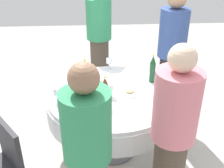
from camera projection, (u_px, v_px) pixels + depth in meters
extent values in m
plane|color=#B7B2A8|center=(112.00, 148.00, 3.22)|extent=(10.00, 10.00, 0.00)
cylinder|color=white|center=(112.00, 95.00, 2.88)|extent=(1.33, 1.33, 0.04)
cylinder|color=white|center=(112.00, 105.00, 2.94)|extent=(1.36, 1.36, 0.22)
cylinder|color=slate|center=(112.00, 132.00, 3.10)|extent=(0.14, 0.14, 0.48)
cylinder|color=slate|center=(112.00, 147.00, 3.21)|extent=(0.56, 0.56, 0.03)
cylinder|color=#194728|center=(152.00, 72.00, 3.03)|extent=(0.06, 0.06, 0.23)
cone|color=#194728|center=(153.00, 59.00, 2.96)|extent=(0.06, 0.06, 0.08)
cylinder|color=gold|center=(154.00, 55.00, 2.94)|extent=(0.02, 0.02, 0.01)
cylinder|color=#194728|center=(85.00, 74.00, 3.02)|extent=(0.06, 0.06, 0.20)
cone|color=#194728|center=(85.00, 63.00, 2.96)|extent=(0.06, 0.06, 0.06)
cylinder|color=gold|center=(85.00, 60.00, 2.94)|extent=(0.03, 0.03, 0.01)
cylinder|color=#593314|center=(105.00, 94.00, 2.65)|extent=(0.06, 0.06, 0.21)
cone|color=#593314|center=(105.00, 81.00, 2.58)|extent=(0.05, 0.05, 0.07)
cylinder|color=gold|center=(105.00, 77.00, 2.56)|extent=(0.03, 0.03, 0.01)
cylinder|color=white|center=(111.00, 96.00, 2.82)|extent=(0.06, 0.06, 0.00)
cylinder|color=white|center=(111.00, 93.00, 2.80)|extent=(0.01, 0.01, 0.07)
cylinder|color=white|center=(111.00, 87.00, 2.77)|extent=(0.06, 0.06, 0.07)
cylinder|color=maroon|center=(111.00, 88.00, 2.78)|extent=(0.05, 0.05, 0.03)
cylinder|color=white|center=(109.00, 69.00, 3.37)|extent=(0.06, 0.06, 0.00)
cylinder|color=white|center=(109.00, 66.00, 3.35)|extent=(0.01, 0.01, 0.08)
cylinder|color=white|center=(109.00, 61.00, 3.32)|extent=(0.06, 0.06, 0.06)
cylinder|color=white|center=(90.00, 108.00, 2.62)|extent=(0.06, 0.06, 0.00)
cylinder|color=white|center=(89.00, 104.00, 2.60)|extent=(0.01, 0.01, 0.08)
cylinder|color=white|center=(89.00, 97.00, 2.56)|extent=(0.07, 0.07, 0.07)
cylinder|color=gold|center=(89.00, 99.00, 2.57)|extent=(0.06, 0.06, 0.03)
cylinder|color=white|center=(57.00, 101.00, 2.72)|extent=(0.06, 0.06, 0.00)
cylinder|color=white|center=(57.00, 98.00, 2.70)|extent=(0.01, 0.01, 0.07)
cylinder|color=white|center=(56.00, 91.00, 2.67)|extent=(0.06, 0.06, 0.07)
cylinder|color=maroon|center=(57.00, 93.00, 2.68)|extent=(0.05, 0.05, 0.03)
cylinder|color=white|center=(166.00, 99.00, 2.75)|extent=(0.06, 0.06, 0.00)
cylinder|color=white|center=(167.00, 96.00, 2.73)|extent=(0.01, 0.01, 0.07)
cylinder|color=white|center=(167.00, 90.00, 2.70)|extent=(0.06, 0.06, 0.06)
cylinder|color=maroon|center=(167.00, 92.00, 2.71)|extent=(0.05, 0.05, 0.02)
cylinder|color=white|center=(130.00, 93.00, 2.86)|extent=(0.21, 0.21, 0.02)
ellipsoid|color=tan|center=(130.00, 91.00, 2.85)|extent=(0.09, 0.08, 0.02)
cylinder|color=white|center=(127.00, 80.00, 3.11)|extent=(0.24, 0.24, 0.02)
cylinder|color=white|center=(70.00, 88.00, 2.94)|extent=(0.20, 0.20, 0.02)
ellipsoid|color=tan|center=(70.00, 87.00, 2.93)|extent=(0.09, 0.08, 0.02)
cube|color=silver|center=(133.00, 109.00, 2.60)|extent=(0.04, 0.18, 0.00)
cube|color=silver|center=(96.00, 92.00, 2.87)|extent=(0.17, 0.08, 0.00)
cube|color=silver|center=(109.00, 111.00, 2.57)|extent=(0.03, 0.18, 0.00)
cube|color=white|center=(103.00, 79.00, 3.13)|extent=(0.14, 0.14, 0.02)
cylinder|color=#2D8C59|center=(86.00, 126.00, 1.83)|extent=(0.34, 0.34, 0.51)
sphere|color=#8C664C|center=(84.00, 78.00, 1.66)|extent=(0.20, 0.20, 0.20)
cylinder|color=#D8727F|center=(176.00, 106.00, 1.99)|extent=(0.34, 0.34, 0.55)
sphere|color=beige|center=(183.00, 58.00, 1.82)|extent=(0.20, 0.20, 0.20)
cylinder|color=#4C3F33|center=(100.00, 69.00, 4.05)|extent=(0.26, 0.26, 0.92)
cylinder|color=#2D8C59|center=(99.00, 19.00, 3.70)|extent=(0.34, 0.34, 0.54)
cylinder|color=#26262B|center=(168.00, 87.00, 3.60)|extent=(0.26, 0.26, 0.87)
cylinder|color=#334C8C|center=(173.00, 33.00, 3.26)|extent=(0.34, 0.34, 0.57)
cube|color=#2D2D33|center=(10.00, 146.00, 2.27)|extent=(0.27, 0.34, 0.42)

